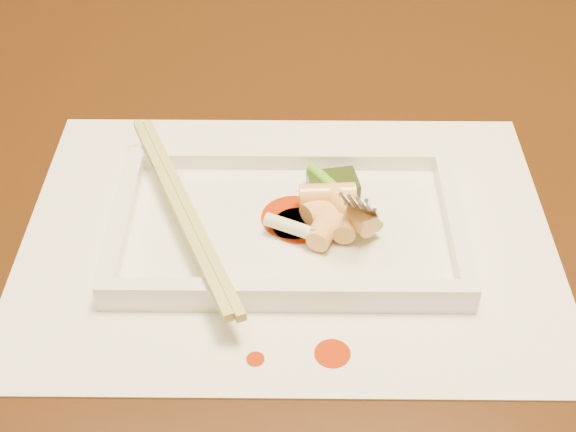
{
  "coord_description": "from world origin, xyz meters",
  "views": [
    {
      "loc": [
        0.09,
        -0.62,
        1.16
      ],
      "look_at": [
        0.09,
        -0.17,
        0.77
      ],
      "focal_mm": 50.0,
      "sensor_mm": 36.0,
      "label": 1
    }
  ],
  "objects_px": {
    "table": "(201,192)",
    "chopstick_a": "(177,208)",
    "plate_base": "(288,230)",
    "fork": "(387,132)",
    "placemat": "(288,234)"
  },
  "relations": [
    {
      "from": "table",
      "to": "placemat",
      "type": "relative_size",
      "value": 3.5
    },
    {
      "from": "table",
      "to": "plate_base",
      "type": "xyz_separation_m",
      "value": [
        0.09,
        -0.17,
        0.11
      ]
    },
    {
      "from": "placemat",
      "to": "fork",
      "type": "xyz_separation_m",
      "value": [
        0.07,
        0.02,
        0.08
      ]
    },
    {
      "from": "table",
      "to": "chopstick_a",
      "type": "distance_m",
      "value": 0.21
    },
    {
      "from": "table",
      "to": "fork",
      "type": "height_order",
      "value": "fork"
    },
    {
      "from": "plate_base",
      "to": "chopstick_a",
      "type": "bearing_deg",
      "value": 180.0
    },
    {
      "from": "placemat",
      "to": "chopstick_a",
      "type": "xyz_separation_m",
      "value": [
        -0.08,
        0.0,
        0.03
      ]
    },
    {
      "from": "table",
      "to": "placemat",
      "type": "bearing_deg",
      "value": -62.42
    },
    {
      "from": "table",
      "to": "placemat",
      "type": "xyz_separation_m",
      "value": [
        0.09,
        -0.17,
        0.1
      ]
    },
    {
      "from": "plate_base",
      "to": "chopstick_a",
      "type": "relative_size",
      "value": 1.12
    },
    {
      "from": "plate_base",
      "to": "fork",
      "type": "xyz_separation_m",
      "value": [
        0.07,
        0.02,
        0.08
      ]
    },
    {
      "from": "table",
      "to": "plate_base",
      "type": "relative_size",
      "value": 5.38
    },
    {
      "from": "table",
      "to": "chopstick_a",
      "type": "height_order",
      "value": "chopstick_a"
    },
    {
      "from": "plate_base",
      "to": "fork",
      "type": "relative_size",
      "value": 1.86
    },
    {
      "from": "fork",
      "to": "chopstick_a",
      "type": "bearing_deg",
      "value": -173.25
    }
  ]
}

